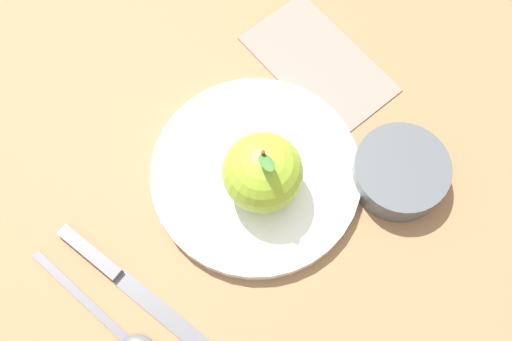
{
  "coord_description": "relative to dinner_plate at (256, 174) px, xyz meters",
  "views": [
    {
      "loc": [
        0.2,
        -0.03,
        0.59
      ],
      "look_at": [
        -0.01,
        0.04,
        0.02
      ],
      "focal_mm": 39.7,
      "sensor_mm": 36.0,
      "label": 1
    }
  ],
  "objects": [
    {
      "name": "ground_plane",
      "position": [
        0.01,
        -0.04,
        -0.01
      ],
      "size": [
        2.4,
        2.4,
        0.0
      ],
      "primitive_type": "plane",
      "color": "olive"
    },
    {
      "name": "dinner_plate",
      "position": [
        0.0,
        0.0,
        0.0
      ],
      "size": [
        0.23,
        0.23,
        0.02
      ],
      "color": "white",
      "rests_on": "ground_plane"
    },
    {
      "name": "apple",
      "position": [
        0.02,
        0.0,
        0.05
      ],
      "size": [
        0.08,
        0.08,
        0.1
      ],
      "color": "#8CB22D",
      "rests_on": "dinner_plate"
    },
    {
      "name": "side_bowl",
      "position": [
        0.05,
        0.15,
        0.01
      ],
      "size": [
        0.1,
        0.1,
        0.04
      ],
      "color": "#4C5156",
      "rests_on": "ground_plane"
    },
    {
      "name": "knife",
      "position": [
        0.07,
        -0.17,
        -0.01
      ],
      "size": [
        0.19,
        0.14,
        0.01
      ],
      "color": "#59595E",
      "rests_on": "ground_plane"
    },
    {
      "name": "spoon",
      "position": [
        0.13,
        -0.18,
        -0.01
      ],
      "size": [
        0.17,
        0.11,
        0.01
      ],
      "color": "#59595E",
      "rests_on": "ground_plane"
    },
    {
      "name": "linen_napkin",
      "position": [
        -0.11,
        0.12,
        -0.01
      ],
      "size": [
        0.21,
        0.16,
        0.0
      ],
      "primitive_type": "cube",
      "rotation": [
        0.0,
        0.0,
        5.08
      ],
      "color": "gray",
      "rests_on": "ground_plane"
    }
  ]
}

